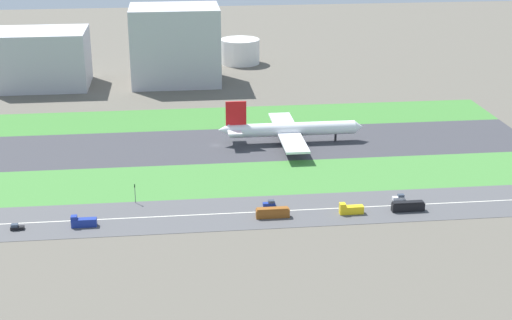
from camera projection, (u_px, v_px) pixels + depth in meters
name	position (u px, v px, depth m)	size (l,w,h in m)	color
ground_plane	(216.00, 145.00, 329.69)	(800.00, 800.00, 0.00)	#5B564C
runway	(216.00, 145.00, 329.68)	(280.00, 46.00, 0.10)	#38383D
grass_median_north	(211.00, 118.00, 367.88)	(280.00, 36.00, 0.10)	#3D7A33
grass_median_south	(223.00, 180.00, 291.47)	(280.00, 36.00, 0.10)	#427F38
highway	(229.00, 213.00, 261.65)	(280.00, 28.00, 0.10)	#4C4C4F
highway_centerline	(229.00, 213.00, 261.63)	(266.00, 0.50, 0.01)	silver
airliner	(289.00, 129.00, 330.99)	(65.00, 56.00, 19.70)	white
truck_1	(351.00, 209.00, 260.93)	(8.40, 2.50, 4.00)	yellow
car_1	(270.00, 203.00, 267.60)	(4.40, 1.80, 2.00)	navy
car_2	(399.00, 198.00, 272.69)	(4.40, 1.80, 2.00)	silver
bus_0	(273.00, 213.00, 257.94)	(11.60, 2.50, 3.50)	brown
truck_0	(83.00, 222.00, 251.12)	(8.40, 2.50, 4.00)	navy
bus_1	(408.00, 206.00, 263.08)	(11.60, 2.50, 3.50)	black
car_0	(17.00, 227.00, 249.05)	(4.40, 1.80, 2.00)	black
traffic_light	(135.00, 192.00, 268.77)	(0.36, 0.50, 7.20)	#4C4C51
terminal_building	(43.00, 59.00, 420.79)	(50.43, 38.16, 31.80)	#B2B2B7
hangar_building	(175.00, 45.00, 426.69)	(50.05, 37.23, 43.80)	#B2B2B7
fuel_tank_west	(185.00, 52.00, 474.17)	(23.72, 23.72, 15.74)	silver
fuel_tank_centre	(240.00, 51.00, 477.92)	(24.97, 24.97, 15.57)	silver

